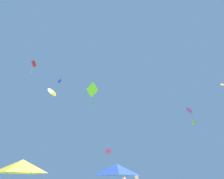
# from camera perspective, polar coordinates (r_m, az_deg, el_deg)

# --- Properties ---
(canopy_tent_blue) EXTENTS (2.91, 2.91, 3.11)m
(canopy_tent_blue) POSITION_cam_1_polar(r_m,az_deg,el_deg) (16.24, 1.72, -25.81)
(canopy_tent_blue) COLOR #9E9EA3
(canopy_tent_blue) RESTS_ON ground
(canopy_tent_yellow) EXTENTS (3.05, 3.05, 3.27)m
(canopy_tent_yellow) POSITION_cam_1_polar(r_m,az_deg,el_deg) (15.99, -28.70, -22.11)
(canopy_tent_yellow) COLOR #9E9EA3
(canopy_tent_yellow) RESTS_ON ground
(kite_blue_box) EXTENTS (0.86, 0.63, 0.86)m
(kite_blue_box) POSITION_cam_1_polar(r_m,az_deg,el_deg) (35.65, -17.52, 2.74)
(kite_blue_box) COLOR blue
(kite_magenta_delta) EXTENTS (1.22, 0.90, 1.02)m
(kite_magenta_delta) POSITION_cam_1_polar(r_m,az_deg,el_deg) (35.37, -1.28, -20.34)
(kite_magenta_delta) COLOR #D6389E
(kite_purple_diamond) EXTENTS (1.22, 1.13, 2.64)m
(kite_purple_diamond) POSITION_cam_1_polar(r_m,az_deg,el_deg) (37.28, 25.16, -6.62)
(kite_purple_diamond) COLOR purple
(kite_lime_box) EXTENTS (0.61, 0.45, 0.80)m
(kite_lime_box) POSITION_cam_1_polar(r_m,az_deg,el_deg) (32.23, 26.18, -10.15)
(kite_lime_box) COLOR #75D138
(kite_red_box) EXTENTS (0.99, 0.94, 2.57)m
(kite_red_box) POSITION_cam_1_polar(r_m,az_deg,el_deg) (33.42, -25.34, 7.87)
(kite_red_box) COLOR red
(kite_yellow_delta) EXTENTS (1.25, 1.36, 1.08)m
(kite_yellow_delta) POSITION_cam_1_polar(r_m,az_deg,el_deg) (20.52, -19.79, -0.76)
(kite_yellow_delta) COLOR yellow
(kite_lime_diamond) EXTENTS (1.11, 1.31, 2.80)m
(kite_lime_diamond) POSITION_cam_1_polar(r_m,az_deg,el_deg) (18.71, -6.76, -0.42)
(kite_lime_diamond) COLOR #75D138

